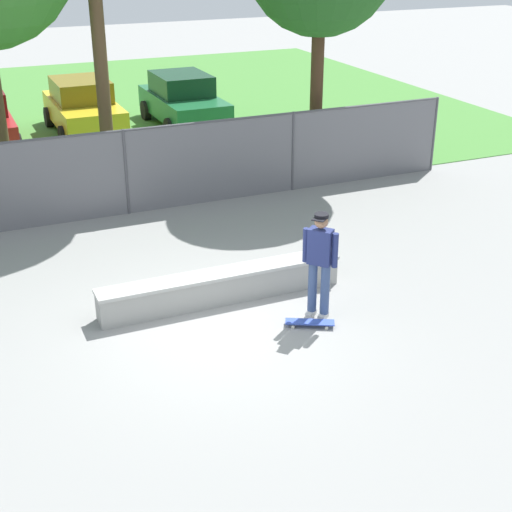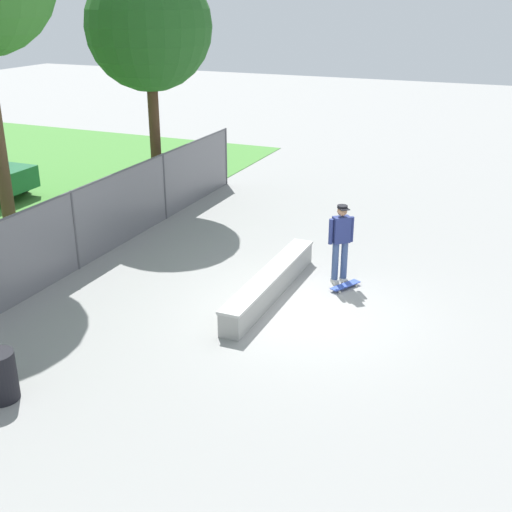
{
  "view_description": "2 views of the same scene",
  "coord_description": "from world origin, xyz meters",
  "px_view_note": "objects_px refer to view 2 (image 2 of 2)",
  "views": [
    {
      "loc": [
        -3.51,
        -9.68,
        5.98
      ],
      "look_at": [
        1.0,
        0.79,
        0.82
      ],
      "focal_mm": 51.51,
      "sensor_mm": 36.0,
      "label": 1
    },
    {
      "loc": [
        -11.6,
        -3.84,
        6.12
      ],
      "look_at": [
        -0.13,
        1.06,
        1.12
      ],
      "focal_mm": 45.83,
      "sensor_mm": 36.0,
      "label": 2
    }
  ],
  "objects_px": {
    "concrete_ledge": "(270,284)",
    "tree_far": "(149,27)",
    "skateboard": "(345,285)",
    "skateboarder": "(341,240)"
  },
  "relations": [
    {
      "from": "concrete_ledge",
      "to": "tree_far",
      "type": "xyz_separation_m",
      "value": [
        4.74,
        5.67,
        4.98
      ]
    },
    {
      "from": "skateboarder",
      "to": "skateboard",
      "type": "xyz_separation_m",
      "value": [
        -0.27,
        -0.23,
        -0.96
      ]
    },
    {
      "from": "skateboarder",
      "to": "concrete_ledge",
      "type": "bearing_deg",
      "value": 136.79
    },
    {
      "from": "skateboarder",
      "to": "skateboard",
      "type": "relative_size",
      "value": 2.29
    },
    {
      "from": "concrete_ledge",
      "to": "skateboard",
      "type": "distance_m",
      "value": 1.74
    },
    {
      "from": "skateboarder",
      "to": "skateboard",
      "type": "height_order",
      "value": "skateboarder"
    },
    {
      "from": "concrete_ledge",
      "to": "skateboard",
      "type": "bearing_deg",
      "value": -54.95
    },
    {
      "from": "concrete_ledge",
      "to": "tree_far",
      "type": "distance_m",
      "value": 8.91
    },
    {
      "from": "concrete_ledge",
      "to": "skateboard",
      "type": "relative_size",
      "value": 5.41
    },
    {
      "from": "skateboarder",
      "to": "skateboard",
      "type": "bearing_deg",
      "value": -138.99
    }
  ]
}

